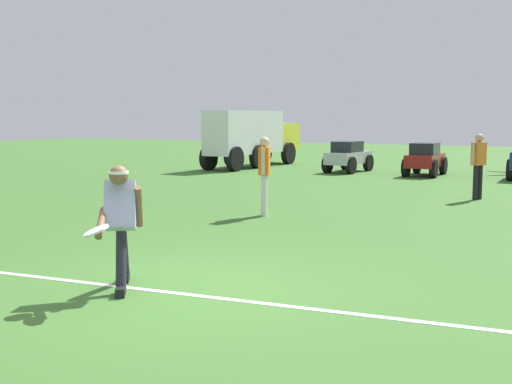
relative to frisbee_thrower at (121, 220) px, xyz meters
The scene contains 9 objects.
ground_plane 1.15m from the frisbee_thrower, 34.78° to the left, with size 80.00×80.00×0.00m, color #3C6B2A.
field_line_paint 1.06m from the frisbee_thrower, 14.93° to the left, with size 27.92×0.09×0.01m, color white.
frisbee_thrower is the anchor object (origin of this frame).
frisbee_in_flight 0.60m from the frisbee_thrower, 74.06° to the right, with size 0.38×0.38×0.12m.
teammate_near_sideline 10.52m from the frisbee_thrower, 77.93° to the left, with size 0.33×0.47×1.56m.
teammate_deep 5.78m from the frisbee_thrower, 101.11° to the left, with size 0.30×0.49×1.56m.
parked_car_slot_a 16.57m from the frisbee_thrower, 101.09° to the left, with size 1.25×2.26×1.10m.
parked_car_slot_b 16.10m from the frisbee_thrower, 91.46° to the left, with size 1.10×2.21×1.10m.
box_truck 18.36m from the frisbee_thrower, 113.71° to the left, with size 1.56×5.94×2.20m.
Camera 1 is at (3.95, -5.99, 1.93)m, focal length 45.00 mm.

